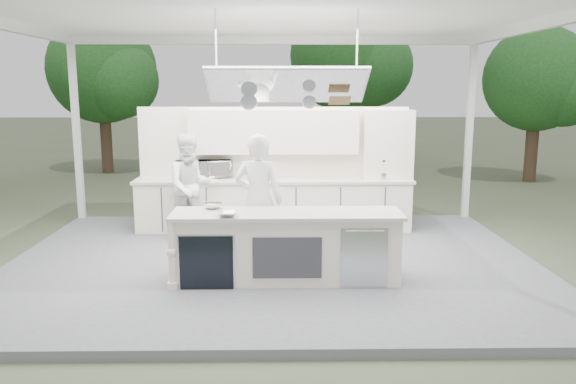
{
  "coord_description": "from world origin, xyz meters",
  "views": [
    {
      "loc": [
        0.1,
        -8.26,
        2.71
      ],
      "look_at": [
        0.24,
        0.4,
        1.1
      ],
      "focal_mm": 35.0,
      "sensor_mm": 36.0,
      "label": 1
    }
  ],
  "objects_px": {
    "sous_chef": "(191,187)",
    "demo_island": "(285,246)",
    "head_chef": "(259,201)",
    "back_counter": "(274,204)"
  },
  "relations": [
    {
      "from": "head_chef",
      "to": "demo_island",
      "type": "bearing_deg",
      "value": 130.95
    },
    {
      "from": "demo_island",
      "to": "head_chef",
      "type": "relative_size",
      "value": 1.59
    },
    {
      "from": "demo_island",
      "to": "sous_chef",
      "type": "distance_m",
      "value": 2.77
    },
    {
      "from": "back_counter",
      "to": "head_chef",
      "type": "height_order",
      "value": "head_chef"
    },
    {
      "from": "head_chef",
      "to": "sous_chef",
      "type": "distance_m",
      "value": 1.98
    },
    {
      "from": "head_chef",
      "to": "sous_chef",
      "type": "relative_size",
      "value": 1.07
    },
    {
      "from": "head_chef",
      "to": "sous_chef",
      "type": "bearing_deg",
      "value": -40.55
    },
    {
      "from": "demo_island",
      "to": "back_counter",
      "type": "bearing_deg",
      "value": 93.63
    },
    {
      "from": "sous_chef",
      "to": "demo_island",
      "type": "bearing_deg",
      "value": -76.13
    },
    {
      "from": "demo_island",
      "to": "head_chef",
      "type": "height_order",
      "value": "head_chef"
    }
  ]
}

